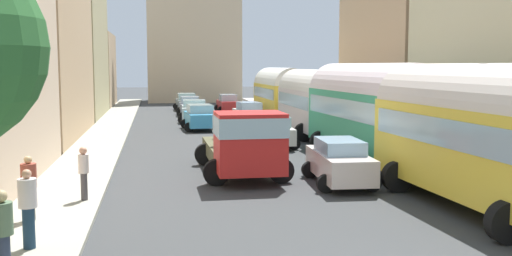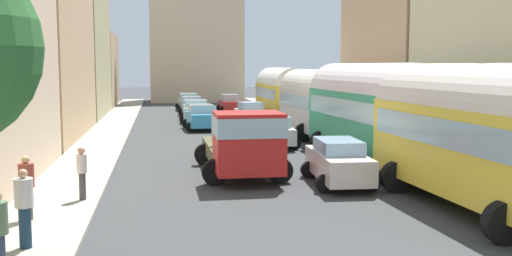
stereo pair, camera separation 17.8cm
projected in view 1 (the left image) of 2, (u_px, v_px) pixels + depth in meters
The scene contains 25 objects.
ground_plane at pixel (228, 132), 35.69m from camera, with size 154.00×154.00×0.00m, color #383A3B.
sidewalk_left at pixel (107, 134), 34.45m from camera, with size 2.50×70.00×0.14m, color #9B9A8A.
sidewalk_right at pixel (342, 129), 36.91m from camera, with size 2.50×70.00×0.14m, color #AAA4A0.
building_left_2 at pixel (25, 10), 31.67m from camera, with size 6.15×13.82×14.12m.
building_left_3 at pixel (72, 31), 45.54m from camera, with size 4.42×12.75×13.55m.
building_left_4 at pixel (90, 70), 57.68m from camera, with size 4.40×9.93×7.23m.
building_right_2 at pixel (398, 36), 35.99m from camera, with size 4.41×11.14×11.72m.
distant_church at pixel (194, 42), 65.95m from camera, with size 10.35×6.21×18.96m.
parked_bus_0 at pixel (483, 131), 16.13m from camera, with size 3.59×9.17×4.15m.
parked_bus_1 at pixel (367, 107), 24.95m from camera, with size 3.57×9.02×4.19m.
parked_bus_2 at pixel (312, 99), 33.79m from camera, with size 3.29×8.14×3.86m.
parked_bus_3 at pixel (279, 92), 42.60m from camera, with size 3.35×8.03×3.93m.
cargo_truck_0 at pixel (243, 143), 21.02m from camera, with size 3.18×6.88×2.51m.
car_0 at pixel (200, 117), 37.04m from camera, with size 2.41×3.82×1.62m.
car_1 at pixel (194, 111), 42.43m from camera, with size 2.49×3.87×1.60m.
car_2 at pixel (190, 106), 47.82m from camera, with size 2.28×3.74×1.56m.
car_3 at pixel (186, 102), 53.21m from camera, with size 2.40×3.82×1.57m.
car_4 at pixel (339, 162), 19.99m from camera, with size 2.28×4.17×1.57m.
car_5 at pixel (273, 131), 29.23m from camera, with size 2.43×3.82×1.58m.
car_6 at pixel (249, 113), 40.86m from camera, with size 2.42×3.83×1.54m.
car_7 at pixel (228, 103), 51.19m from camera, with size 2.21×3.81×1.57m.
pedestrian_0 at pixel (29, 186), 14.80m from camera, with size 0.55×0.55×1.81m.
pedestrian_1 at pixel (28, 207), 12.51m from camera, with size 0.55×0.55×1.88m.
pedestrian_2 at pixel (2, 233), 10.60m from camera, with size 0.54×0.54×1.85m.
pedestrian_3 at pixel (84, 171), 17.04m from camera, with size 0.35×0.35×1.73m.
Camera 1 is at (-4.35, -8.23, 4.08)m, focal length 40.84 mm.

